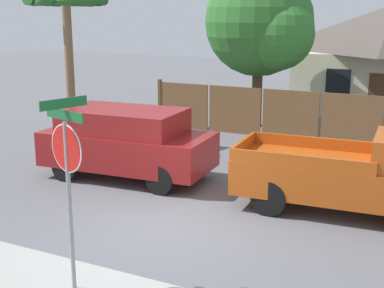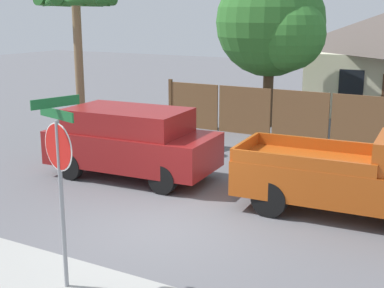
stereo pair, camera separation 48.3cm
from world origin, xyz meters
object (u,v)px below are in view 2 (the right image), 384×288
Objects in this scene: palm_tree at (76,15)px; stop_sign at (59,162)px; oak_tree at (274,25)px; orange_pickup at (359,177)px; red_suv at (131,141)px.

stop_sign is at bearing -51.17° from palm_tree.
oak_tree is 9.84m from orange_pickup.
oak_tree reaches higher than red_suv.
oak_tree reaches higher than stop_sign.
oak_tree is 7.34m from palm_tree.
palm_tree reaches higher than orange_pickup.
palm_tree is 10.36m from orange_pickup.
palm_tree reaches higher than red_suv.
palm_tree is 10.02m from stop_sign.
oak_tree is at bearing 79.21° from red_suv.
palm_tree is 1.61× the size of stop_sign.
orange_pickup is at bearing -3.72° from red_suv.
stop_sign is (1.60, -13.39, -1.80)m from oak_tree.
orange_pickup is at bearing -12.68° from palm_tree.
red_suv is (3.58, -2.17, -3.26)m from palm_tree.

